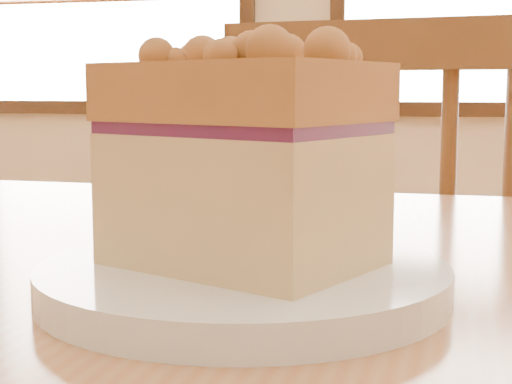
# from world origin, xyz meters

# --- Properties ---
(cafe_chair_main) EXTENTS (0.48, 0.48, 0.96)m
(cafe_chair_main) POSITION_xyz_m (-0.02, 0.70, 0.48)
(cafe_chair_main) COLOR brown
(cafe_chair_main) RESTS_ON ground
(plate) EXTENTS (0.22, 0.22, 0.02)m
(plate) POSITION_xyz_m (-0.06, -0.05, 0.76)
(plate) COLOR white
(plate) RESTS_ON cafe_table_main
(cake_slice) EXTENTS (0.16, 0.14, 0.13)m
(cake_slice) POSITION_xyz_m (-0.06, -0.05, 0.83)
(cake_slice) COLOR #D8B37A
(cake_slice) RESTS_ON plate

